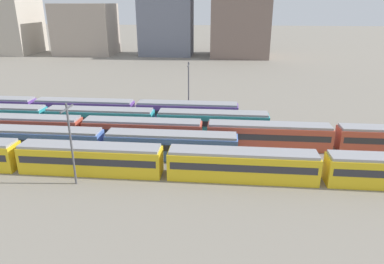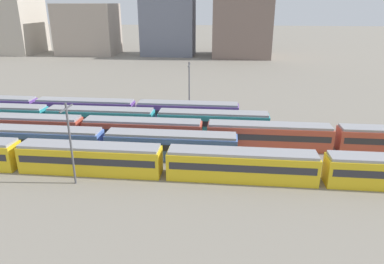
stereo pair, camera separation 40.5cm
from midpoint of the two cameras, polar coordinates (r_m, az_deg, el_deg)
name	(u,v)px [view 1 (the left image)]	position (r m, az deg, el deg)	size (l,w,h in m)	color
train_track_0	(165,162)	(43.45, -4.70, -4.82)	(74.70, 3.06, 3.75)	yellow
train_track_1	(40,141)	(54.28, -23.73, -1.29)	(55.80, 3.06, 3.75)	#4C70BC
train_track_2	(143,131)	(53.87, -8.24, 0.13)	(93.60, 3.06, 3.75)	#BC4C38
train_track_3	(101,119)	(60.99, -14.84, 2.07)	(55.80, 3.06, 3.75)	teal
train_track_4	(85,109)	(67.33, -17.19, 3.54)	(55.80, 3.06, 3.75)	#6B429E
catenary_pole_0	(71,141)	(42.28, -19.39, -1.37)	(0.24, 3.20, 9.93)	#4C4C51
catenary_pole_1	(189,87)	(64.73, -0.74, 7.32)	(0.24, 3.20, 10.37)	#4C4C51
distant_building_0	(10,11)	(170.00, -27.53, 17.03)	(17.68, 21.57, 33.79)	#B2A899
distant_building_1	(86,29)	(156.15, -17.00, 15.71)	(23.48, 17.06, 19.99)	#A89989
distant_building_2	(166,17)	(146.77, -4.34, 18.24)	(20.88, 13.99, 30.16)	slate
distant_building_3	(240,15)	(144.79, 7.80, 18.44)	(22.09, 21.97, 31.91)	#7A665B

